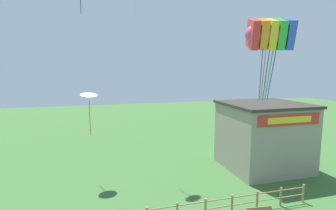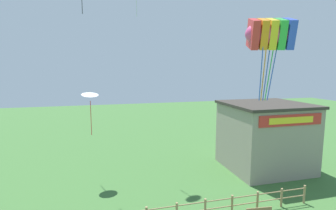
# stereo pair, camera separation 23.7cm
# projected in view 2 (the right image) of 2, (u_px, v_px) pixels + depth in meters

# --- Properties ---
(seaside_building) EXTENTS (6.97, 6.51, 5.98)m
(seaside_building) POSITION_uv_depth(u_px,v_px,m) (265.00, 136.00, 23.58)
(seaside_building) COLOR gray
(seaside_building) RESTS_ON ground_plane
(kite_rainbow_parafoil) EXTENTS (3.24, 2.70, 4.70)m
(kite_rainbow_parafoil) POSITION_uv_depth(u_px,v_px,m) (270.00, 34.00, 14.63)
(kite_rainbow_parafoil) COLOR #E54C8C
(kite_white_delta) EXTENTS (1.66, 1.65, 3.55)m
(kite_white_delta) POSITION_uv_depth(u_px,v_px,m) (90.00, 95.00, 20.89)
(kite_white_delta) COLOR white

